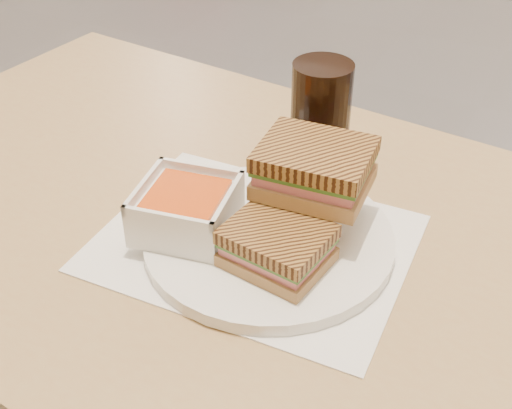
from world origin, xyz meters
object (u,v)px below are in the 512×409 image
at_px(plate, 269,239).
at_px(panini_lower, 277,246).
at_px(main_table, 242,286).
at_px(soup_bowl, 187,211).
at_px(cola_glass, 320,124).

bearing_deg(plate, panini_lower, -53.68).
distance_m(main_table, plate, 0.14).
bearing_deg(panini_lower, main_table, 139.61).
distance_m(soup_bowl, panini_lower, 0.12).
height_order(plate, cola_glass, cola_glass).
bearing_deg(plate, soup_bowl, -159.76).
bearing_deg(panini_lower, cola_glass, 100.20).
bearing_deg(soup_bowl, plate, 20.24).
distance_m(main_table, panini_lower, 0.19).
distance_m(panini_lower, cola_glass, 0.21).
height_order(plate, panini_lower, panini_lower).
bearing_deg(cola_glass, soup_bowl, -113.52).
bearing_deg(soup_bowl, main_table, 58.39).
distance_m(main_table, cola_glass, 0.24).
xyz_separation_m(panini_lower, cola_glass, (-0.04, 0.20, 0.04)).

